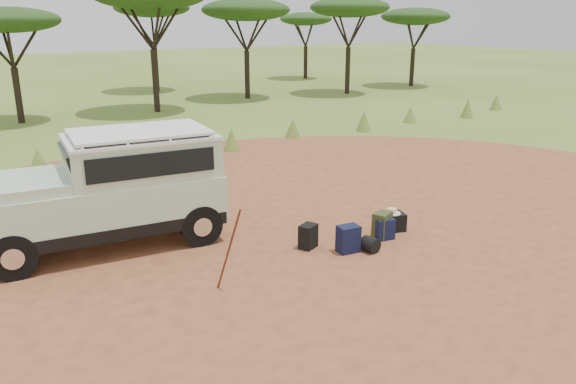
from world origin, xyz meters
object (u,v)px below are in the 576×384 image
duffel_navy (383,229)px  hard_case (391,222)px  backpack_olive (382,225)px  safari_vehicle (110,192)px  backpack_navy (348,239)px  walking_staff (229,250)px  backpack_black (308,236)px

duffel_navy → hard_case: size_ratio=0.81×
hard_case → backpack_olive: bearing=-138.5°
safari_vehicle → backpack_navy: (3.63, -2.90, -0.82)m
walking_staff → backpack_olive: (3.70, 0.31, -0.45)m
safari_vehicle → backpack_olive: 5.47m
duffel_navy → walking_staff: bearing=-164.7°
safari_vehicle → backpack_navy: bearing=-31.7°
safari_vehicle → duffel_navy: bearing=-23.9°
backpack_black → hard_case: bearing=-29.8°
walking_staff → backpack_olive: size_ratio=2.76×
backpack_black → backpack_olive: size_ratio=0.89×
safari_vehicle → backpack_black: safari_vehicle is taller
walking_staff → hard_case: size_ratio=2.76×
hard_case → backpack_navy: bearing=-147.7°
backpack_black → duffel_navy: (1.56, -0.47, -0.02)m
backpack_black → duffel_navy: size_ratio=1.10×
backpack_navy → duffel_navy: backpack_navy is taller
duffel_navy → backpack_olive: bearing=89.9°
backpack_olive → duffel_navy: 0.08m
backpack_olive → backpack_navy: bearing=169.3°
backpack_olive → safari_vehicle: bearing=129.2°
backpack_navy → duffel_navy: (1.04, 0.12, -0.05)m
walking_staff → backpack_black: 2.29m
backpack_black → walking_staff: bearing=175.0°
walking_staff → duffel_navy: 3.73m
walking_staff → backpack_navy: 2.69m
walking_staff → backpack_olive: bearing=-36.3°
safari_vehicle → hard_case: safari_vehicle is taller
safari_vehicle → backpack_black: size_ratio=9.98×
walking_staff → backpack_navy: (2.65, 0.13, -0.46)m
walking_staff → hard_case: bearing=-34.1°
walking_staff → duffel_navy: walking_staff is taller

